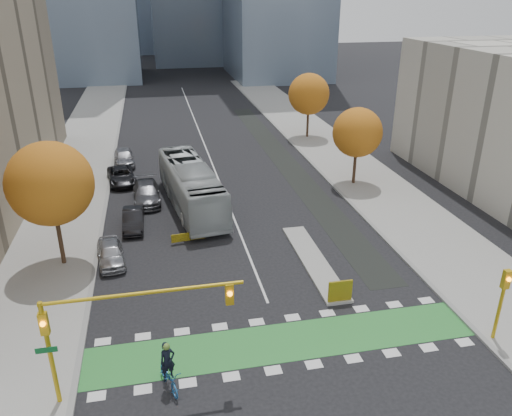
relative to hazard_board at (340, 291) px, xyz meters
name	(u,v)px	position (x,y,z in m)	size (l,w,h in m)	color
ground	(291,362)	(-4.00, -4.20, -0.80)	(300.00, 300.00, 0.00)	black
sidewalk_west	(59,215)	(-17.50, 15.80, -0.73)	(7.00, 120.00, 0.15)	gray
sidewalk_east	(377,190)	(9.50, 15.80, -0.73)	(7.00, 120.00, 0.15)	gray
curb_west	(105,212)	(-14.00, 15.80, -0.73)	(0.30, 120.00, 0.16)	gray
curb_east	(340,193)	(6.00, 15.80, -0.73)	(0.30, 120.00, 0.16)	gray
bike_crossing	(284,342)	(-4.00, -2.70, -0.79)	(20.00, 3.00, 0.01)	#298031
centre_line	(202,139)	(-4.00, 35.80, -0.80)	(0.15, 70.00, 0.01)	silver
bike_lane_paint	(284,160)	(3.50, 25.80, -0.80)	(2.50, 50.00, 0.01)	black
median_island	(313,261)	(0.00, 4.80, -0.72)	(1.60, 10.00, 0.16)	gray
hazard_board	(340,291)	(0.00, 0.00, 0.00)	(1.40, 0.12, 1.30)	yellow
tree_west	(50,184)	(-16.00, 7.80, 4.82)	(5.20, 5.20, 8.22)	#332114
tree_east_near	(357,133)	(8.00, 17.80, 4.06)	(4.40, 4.40, 7.08)	#332114
tree_east_far	(309,94)	(8.50, 33.80, 4.44)	(4.80, 4.80, 7.65)	#332114
traffic_signal_west	(111,319)	(-11.93, -4.71, 3.23)	(8.53, 0.56, 5.20)	#BF9914
traffic_signal_east	(503,295)	(6.50, -4.71, 1.93)	(0.35, 0.43, 4.10)	#BF9914
cyclist	(169,373)	(-9.81, -4.70, 0.01)	(1.35, 2.23, 2.44)	#1F5690
bus	(191,186)	(-7.00, 15.57, 1.04)	(3.09, 13.22, 3.68)	#B0B6B8
parked_car_a	(111,253)	(-13.00, 7.44, -0.10)	(1.66, 4.13, 1.41)	#9B9CA0
parked_car_b	(133,220)	(-11.64, 12.44, -0.11)	(1.47, 4.22, 1.39)	black
parked_car_c	(147,193)	(-10.61, 17.44, -0.02)	(2.18, 5.37, 1.56)	#515156
parked_car_d	(121,176)	(-12.87, 22.44, -0.10)	(2.33, 5.06, 1.41)	black
parked_car_e	(124,157)	(-12.80, 27.80, 0.01)	(1.92, 4.78, 1.63)	#97969B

